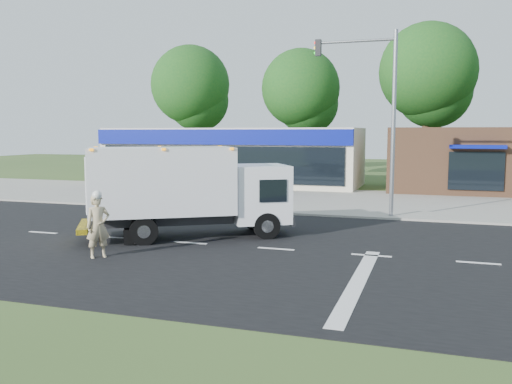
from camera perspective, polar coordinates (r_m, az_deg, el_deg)
ground at (r=17.38m, az=2.12°, el=-6.05°), size 120.00×120.00×0.00m
road_asphalt at (r=17.38m, az=2.12°, el=-6.03°), size 60.00×14.00×0.02m
sidewalk at (r=25.23m, az=7.30°, el=-2.07°), size 60.00×2.40×0.12m
parking_apron at (r=30.90m, az=9.35°, el=-0.66°), size 60.00×9.00×0.02m
lane_markings at (r=15.78m, az=5.50°, el=-7.29°), size 55.20×7.00×0.01m
ems_box_truck at (r=19.16m, az=-7.48°, el=0.67°), size 7.34×5.68×3.21m
emergency_worker at (r=16.70m, az=-16.29°, el=-3.37°), size 0.81×0.82×2.02m
retail_strip_mall at (r=38.79m, az=-2.48°, el=3.80°), size 18.00×6.20×4.00m
brown_storefront at (r=36.41m, az=21.86°, el=3.17°), size 10.00×6.70×4.00m
traffic_signal_pole at (r=24.06m, az=12.77°, el=9.03°), size 3.51×0.25×8.00m
background_trees at (r=44.97m, az=11.29°, el=10.88°), size 36.77×7.39×12.10m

